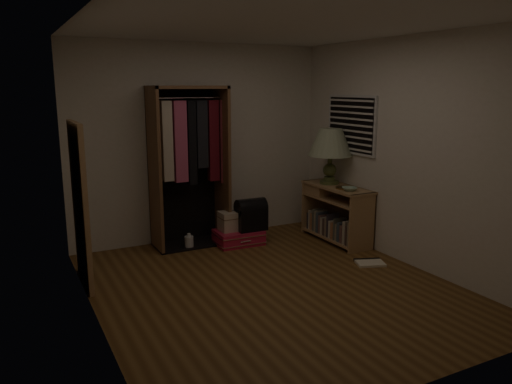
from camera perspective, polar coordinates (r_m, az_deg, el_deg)
ground at (r=5.28m, az=1.89°, el=-10.78°), size 4.00×4.00×0.00m
room_walls at (r=4.97m, az=2.53°, el=5.73°), size 3.52×4.02×2.60m
console_bookshelf at (r=6.78m, az=8.96°, el=-2.22°), size 0.42×1.12×0.75m
open_wardrobe at (r=6.44m, az=-7.49°, el=4.38°), size 1.03×0.50×2.05m
floor_mirror at (r=5.41m, az=-19.43°, el=-1.41°), size 0.06×0.80×1.70m
pink_suitcase at (r=6.61m, az=-2.01°, el=-5.15°), size 0.63×0.47×0.19m
train_case at (r=6.56m, az=-2.61°, el=-3.26°), size 0.37×0.26×0.27m
black_bag at (r=6.54m, az=-0.58°, el=-2.51°), size 0.40×0.26×0.42m
table_lamp at (r=6.74m, az=8.51°, el=5.49°), size 0.75×0.75×0.74m
brass_tray at (r=6.53m, az=10.22°, el=0.47°), size 0.34×0.34×0.02m
ceramic_bowl at (r=6.39m, az=10.63°, el=0.34°), size 0.23×0.23×0.05m
white_jug at (r=6.49m, az=-7.66°, el=-5.67°), size 0.12×0.12×0.20m
floor_book at (r=6.07m, az=12.82°, el=-7.83°), size 0.39×0.35×0.03m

